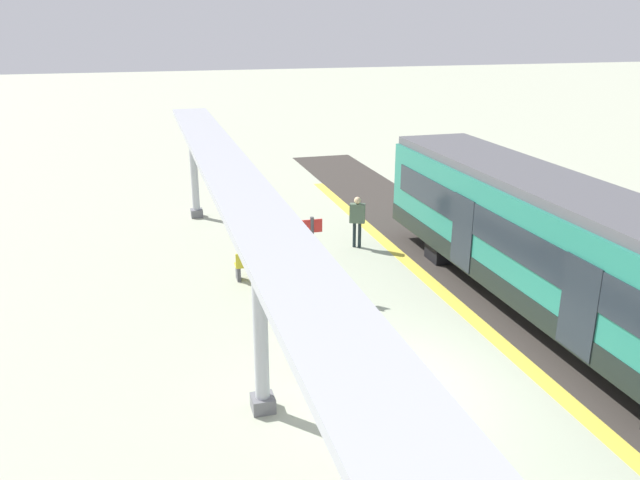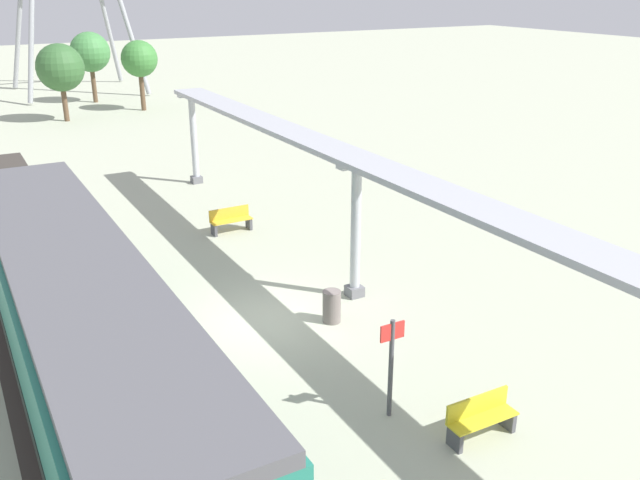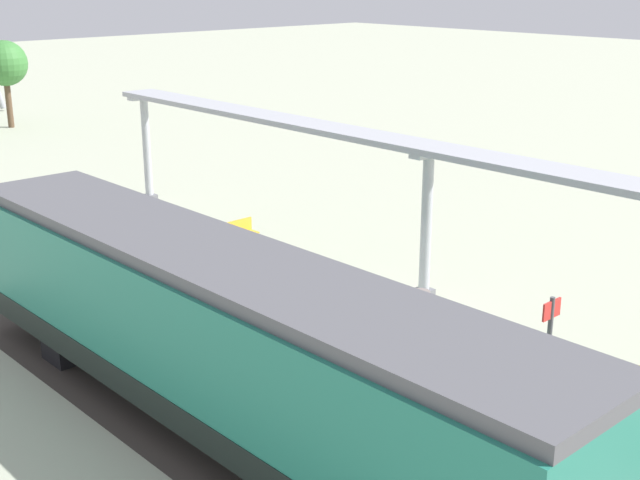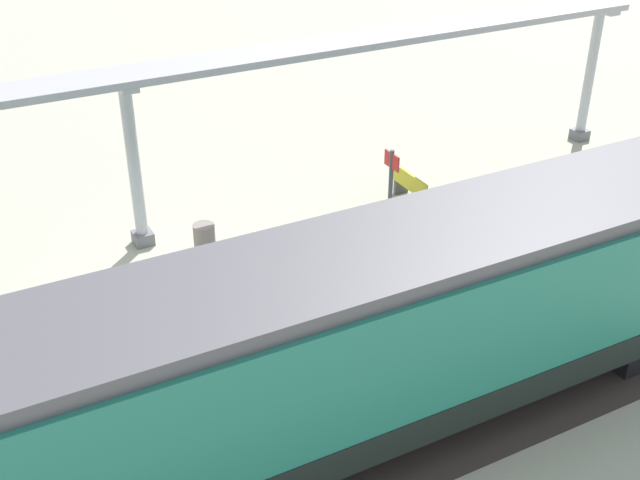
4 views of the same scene
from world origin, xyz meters
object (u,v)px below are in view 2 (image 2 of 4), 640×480
Objects in this scene: bench_near_end at (480,417)px; canopy_pillar_third at (194,139)px; train_near_carriage at (81,328)px; platform_info_sign at (391,359)px; bench_mid_platform at (231,220)px; canopy_pillar_second at (356,231)px; trash_bin at (332,306)px.

canopy_pillar_third is at bearing 86.44° from bench_near_end.
train_near_carriage is 16.81m from canopy_pillar_third.
platform_info_sign is (5.30, -3.36, -0.51)m from train_near_carriage.
bench_mid_platform is (0.19, 13.25, 0.00)m from bench_near_end.
bench_mid_platform is at bearing 83.54° from platform_info_sign.
canopy_pillar_second is 6.90m from bench_near_end.
canopy_pillar_second is 6.90m from bench_mid_platform.
canopy_pillar_second and canopy_pillar_third have the same top height.
platform_info_sign reaches higher than trash_bin.
train_near_carriage is at bearing 143.33° from bench_near_end.
canopy_pillar_third is at bearing 90.00° from canopy_pillar_second.
train_near_carriage is 6.54m from trash_bin.
canopy_pillar_third is at bearing 62.79° from train_near_carriage.
train_near_carriage is at bearing -166.76° from canopy_pillar_second.
train_near_carriage reaches higher than bench_near_end.
bench_near_end is at bearing -88.81° from trash_bin.
trash_bin is at bearing 75.98° from platform_info_sign.
bench_mid_platform is (-1.04, -6.50, -1.53)m from canopy_pillar_third.
trash_bin is (-0.30, -7.66, -0.00)m from bench_mid_platform.
bench_mid_platform is at bearing 89.19° from bench_near_end.
bench_mid_platform is 7.67m from trash_bin.
canopy_pillar_third is (0.00, 13.14, 0.00)m from canopy_pillar_second.
canopy_pillar_second is 2.28m from trash_bin.
platform_info_sign is (-2.38, -5.17, -0.65)m from canopy_pillar_second.
canopy_pillar_third reaches higher than bench_mid_platform.
canopy_pillar_third is at bearing 80.89° from bench_mid_platform.
train_near_carriage is 3.83× the size of canopy_pillar_third.
trash_bin is (-0.12, 5.59, -0.00)m from bench_near_end.
train_near_carriage is 7.89m from canopy_pillar_second.
trash_bin is at bearing 91.19° from bench_near_end.
bench_near_end is at bearing -93.56° from canopy_pillar_third.
canopy_pillar_second is at bearing -81.09° from bench_mid_platform.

